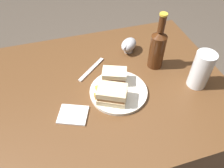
% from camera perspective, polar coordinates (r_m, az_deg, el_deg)
% --- Properties ---
extents(ground_plane, '(6.00, 6.00, 0.00)m').
position_cam_1_polar(ground_plane, '(1.59, -1.05, -19.39)').
color(ground_plane, '#4C4238').
extents(dining_table, '(1.07, 0.82, 0.76)m').
position_cam_1_polar(dining_table, '(1.25, -1.29, -12.28)').
color(dining_table, brown).
rests_on(dining_table, ground).
extents(plate, '(0.24, 0.24, 0.01)m').
position_cam_1_polar(plate, '(0.91, 1.73, -2.00)').
color(plate, silver).
rests_on(plate, dining_table).
extents(sandwich_half_left, '(0.12, 0.10, 0.06)m').
position_cam_1_polar(sandwich_half_left, '(0.92, 0.71, 1.94)').
color(sandwich_half_left, beige).
rests_on(sandwich_half_left, plate).
extents(sandwich_half_right, '(0.14, 0.12, 0.07)m').
position_cam_1_polar(sandwich_half_right, '(0.85, 0.25, -2.67)').
color(sandwich_half_right, beige).
rests_on(sandwich_half_right, plate).
extents(potato_wedge_front, '(0.05, 0.02, 0.02)m').
position_cam_1_polar(potato_wedge_front, '(0.91, -2.91, -0.88)').
color(potato_wedge_front, gold).
rests_on(potato_wedge_front, plate).
extents(potato_wedge_middle, '(0.04, 0.05, 0.02)m').
position_cam_1_polar(potato_wedge_middle, '(0.91, -0.24, -0.41)').
color(potato_wedge_middle, '#AD702D').
rests_on(potato_wedge_middle, plate).
extents(potato_wedge_back, '(0.05, 0.02, 0.02)m').
position_cam_1_polar(potato_wedge_back, '(0.88, -3.12, -2.90)').
color(potato_wedge_back, '#B77F33').
rests_on(potato_wedge_back, plate).
extents(potato_wedge_left_edge, '(0.04, 0.04, 0.02)m').
position_cam_1_polar(potato_wedge_left_edge, '(0.87, -2.60, -3.60)').
color(potato_wedge_left_edge, '#B77F33').
rests_on(potato_wedge_left_edge, plate).
extents(pint_glass, '(0.08, 0.08, 0.17)m').
position_cam_1_polar(pint_glass, '(0.97, 22.24, 2.93)').
color(pint_glass, white).
rests_on(pint_glass, dining_table).
extents(gravy_boat, '(0.12, 0.12, 0.07)m').
position_cam_1_polar(gravy_boat, '(1.10, 4.41, 10.26)').
color(gravy_boat, '#B7B7BC').
rests_on(gravy_boat, dining_table).
extents(cider_bottle, '(0.07, 0.07, 0.27)m').
position_cam_1_polar(cider_bottle, '(1.00, 11.89, 9.35)').
color(cider_bottle, '#47230F').
rests_on(cider_bottle, dining_table).
extents(napkin, '(0.14, 0.13, 0.01)m').
position_cam_1_polar(napkin, '(0.86, -10.22, -7.96)').
color(napkin, white).
rests_on(napkin, dining_table).
extents(fork, '(0.15, 0.13, 0.01)m').
position_cam_1_polar(fork, '(1.02, -5.41, 3.91)').
color(fork, silver).
rests_on(fork, dining_table).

